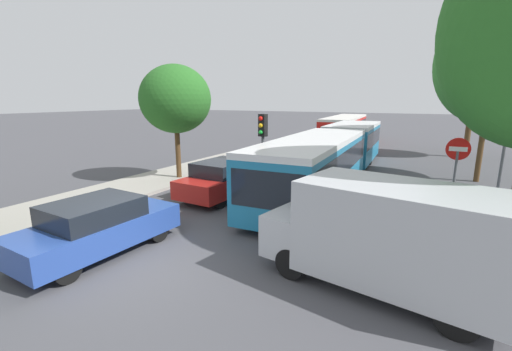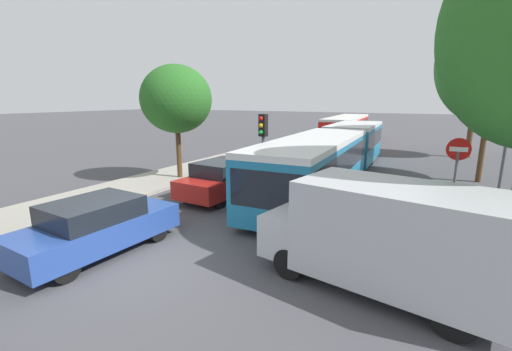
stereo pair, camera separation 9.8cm
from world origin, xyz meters
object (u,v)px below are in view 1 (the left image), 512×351
articulated_bus (334,152)px  tree_right_far (474,80)px  city_bus_rear (345,128)px  direction_sign_post (505,145)px  queued_car_red (224,179)px  traffic_light (263,136)px  white_van (390,235)px  queued_car_green (282,157)px  tree_left_mid (175,101)px  no_entry_sign (456,168)px  queued_car_blue (97,227)px  tree_right_mid (493,62)px

articulated_bus → tree_right_far: bearing=149.0°
city_bus_rear → direction_sign_post: bearing=-156.7°
queued_car_red → traffic_light: size_ratio=1.32×
white_van → queued_car_green: bearing=-46.5°
direction_sign_post → tree_left_mid: tree_left_mid is taller
city_bus_rear → queued_car_red: 20.28m
no_entry_sign → tree_right_far: 16.10m
city_bus_rear → tree_right_far: tree_right_far is taller
city_bus_rear → queued_car_blue: size_ratio=2.67×
queued_car_green → tree_left_mid: (-3.66, -4.67, 3.13)m
city_bus_rear → no_entry_sign: bearing=-161.3°
white_van → city_bus_rear: bearing=-64.5°
city_bus_rear → articulated_bus: bearing=-172.4°
queued_car_blue → queued_car_green: 12.28m
tree_left_mid → tree_right_mid: size_ratio=0.66×
white_van → no_entry_sign: size_ratio=1.86×
traffic_light → tree_right_mid: 11.38m
city_bus_rear → tree_right_far: (9.43, -3.82, 3.83)m
city_bus_rear → tree_right_mid: bearing=-146.1°
traffic_light → tree_right_mid: (8.23, 7.20, 3.14)m
tree_left_mid → queued_car_blue: bearing=-63.5°
city_bus_rear → queued_car_blue: city_bus_rear is taller
queued_car_red → tree_right_far: (9.40, 16.45, 4.47)m
queued_car_blue → direction_sign_post: direction_sign_post is taller
traffic_light → no_entry_sign: bearing=98.9°
tree_right_far → tree_left_mid: bearing=-131.5°
city_bus_rear → queued_car_blue: bearing=175.8°
queued_car_green → traffic_light: size_ratio=1.31×
articulated_bus → white_van: 10.05m
tree_right_far → articulated_bus: bearing=-118.3°
white_van → tree_right_far: bearing=-87.0°
traffic_light → tree_left_mid: size_ratio=0.61×
queued_car_blue → tree_right_mid: size_ratio=0.50×
direction_sign_post → city_bus_rear: bearing=-66.2°
white_van → traffic_light: size_ratio=1.55×
queued_car_red → traffic_light: bearing=-52.0°
queued_car_red → queued_car_green: (-0.12, 6.21, -0.00)m
tree_right_mid → direction_sign_post: bearing=-89.6°
city_bus_rear → white_van: size_ratio=2.18×
articulated_bus → queued_car_green: (-3.34, 1.27, -0.67)m
articulated_bus → white_van: bearing=19.2°
no_entry_sign → tree_left_mid: bearing=-93.8°
white_van → no_entry_sign: 5.32m
direction_sign_post → tree_left_mid: (-13.37, -0.36, 1.34)m
queued_car_blue → tree_right_far: 24.81m
city_bus_rear → queued_car_red: size_ratio=2.56×
queued_car_blue → direction_sign_post: (9.57, 7.97, 1.82)m
queued_car_red → tree_right_mid: 13.44m
articulated_bus → queued_car_red: 5.93m
tree_left_mid → queued_car_red: bearing=-22.1°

